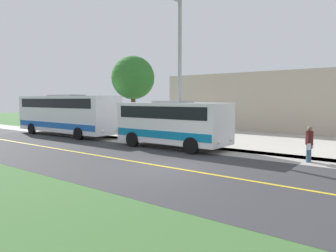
# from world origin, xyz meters

# --- Properties ---
(ground_plane) EXTENTS (120.00, 120.00, 0.00)m
(ground_plane) POSITION_xyz_m (0.00, 0.00, 0.00)
(ground_plane) COLOR #3D6633
(road_surface) EXTENTS (8.00, 100.00, 0.01)m
(road_surface) POSITION_xyz_m (0.00, 0.00, 0.00)
(road_surface) COLOR #333335
(road_surface) RESTS_ON ground
(sidewalk) EXTENTS (2.40, 100.00, 0.01)m
(sidewalk) POSITION_xyz_m (-5.20, 0.00, 0.00)
(sidewalk) COLOR #9E9991
(sidewalk) RESTS_ON ground
(parking_lot_surface) EXTENTS (14.00, 36.00, 0.01)m
(parking_lot_surface) POSITION_xyz_m (-12.40, 3.00, 0.00)
(parking_lot_surface) COLOR #B2ADA3
(parking_lot_surface) RESTS_ON ground
(road_centre_line) EXTENTS (0.16, 100.00, 0.00)m
(road_centre_line) POSITION_xyz_m (0.00, 0.00, 0.01)
(road_centre_line) COLOR gold
(road_centre_line) RESTS_ON ground
(shuttle_bus_front) EXTENTS (2.77, 7.02, 2.82)m
(shuttle_bus_front) POSITION_xyz_m (-4.56, -3.02, 1.56)
(shuttle_bus_front) COLOR white
(shuttle_bus_front) RESTS_ON ground
(transit_bus_rear) EXTENTS (2.74, 10.30, 3.28)m
(transit_bus_rear) POSITION_xyz_m (-4.55, -13.64, 1.79)
(transit_bus_rear) COLOR white
(transit_bus_rear) RESTS_ON ground
(pedestrian_with_bags) EXTENTS (0.72, 0.34, 1.67)m
(pedestrian_with_bags) POSITION_xyz_m (-4.87, 4.61, 0.90)
(pedestrian_with_bags) COLOR #335972
(pedestrian_with_bags) RESTS_ON ground
(street_light_pole) EXTENTS (1.97, 0.24, 8.79)m
(street_light_pole) POSITION_xyz_m (-4.89, -2.83, 4.81)
(street_light_pole) COLOR #9E9EA3
(street_light_pole) RESTS_ON ground
(tree_curbside) EXTENTS (3.37, 3.37, 6.28)m
(tree_curbside) POSITION_xyz_m (-7.40, -8.97, 4.56)
(tree_curbside) COLOR brown
(tree_curbside) RESTS_ON ground
(commercial_building) EXTENTS (10.00, 20.69, 5.37)m
(commercial_building) POSITION_xyz_m (-21.40, -1.80, 2.68)
(commercial_building) COLOR #B7A893
(commercial_building) RESTS_ON ground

